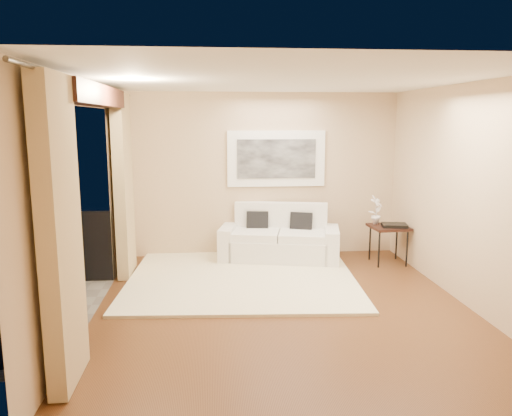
{
  "coord_description": "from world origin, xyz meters",
  "views": [
    {
      "loc": [
        -0.86,
        -5.72,
        2.26
      ],
      "look_at": [
        -0.24,
        1.04,
        1.05
      ],
      "focal_mm": 35.0,
      "sensor_mm": 36.0,
      "label": 1
    }
  ],
  "objects": [
    {
      "name": "floor",
      "position": [
        0.0,
        0.0,
        0.0
      ],
      "size": [
        5.0,
        5.0,
        0.0
      ],
      "primitive_type": "plane",
      "color": "brown",
      "rests_on": "ground"
    },
    {
      "name": "room_shell",
      "position": [
        -2.13,
        0.0,
        2.52
      ],
      "size": [
        5.0,
        6.4,
        5.0
      ],
      "color": "white",
      "rests_on": "ground"
    },
    {
      "name": "balcony",
      "position": [
        -3.31,
        0.0,
        0.18
      ],
      "size": [
        1.81,
        2.6,
        1.17
      ],
      "color": "#605B56",
      "rests_on": "ground"
    },
    {
      "name": "curtains",
      "position": [
        -2.11,
        0.0,
        1.34
      ],
      "size": [
        0.16,
        4.8,
        2.64
      ],
      "color": "tan",
      "rests_on": "ground"
    },
    {
      "name": "artwork",
      "position": [
        0.23,
        2.46,
        1.62
      ],
      "size": [
        1.62,
        0.07,
        0.92
      ],
      "color": "white",
      "rests_on": "room_shell"
    },
    {
      "name": "rug",
      "position": [
        -0.43,
        1.1,
        0.02
      ],
      "size": [
        3.37,
        2.98,
        0.04
      ],
      "primitive_type": "cube",
      "rotation": [
        0.0,
        0.0,
        -0.06
      ],
      "color": "#FAF0C9",
      "rests_on": "floor"
    },
    {
      "name": "sofa",
      "position": [
        0.24,
        2.09,
        0.32
      ],
      "size": [
        2.01,
        1.18,
        0.91
      ],
      "rotation": [
        0.0,
        0.0,
        -0.21
      ],
      "color": "white",
      "rests_on": "floor"
    },
    {
      "name": "side_table",
      "position": [
        1.93,
        1.73,
        0.55
      ],
      "size": [
        0.59,
        0.59,
        0.61
      ],
      "rotation": [
        0.0,
        0.0,
        0.07
      ],
      "color": "black",
      "rests_on": "floor"
    },
    {
      "name": "tray",
      "position": [
        1.99,
        1.66,
        0.63
      ],
      "size": [
        0.43,
        0.35,
        0.05
      ],
      "primitive_type": "cube",
      "rotation": [
        0.0,
        0.0,
        -0.19
      ],
      "color": "black",
      "rests_on": "side_table"
    },
    {
      "name": "orchid",
      "position": [
        1.76,
        1.89,
        0.84
      ],
      "size": [
        0.29,
        0.28,
        0.46
      ],
      "primitive_type": "imported",
      "rotation": [
        0.0,
        0.0,
        0.71
      ],
      "color": "white",
      "rests_on": "side_table"
    },
    {
      "name": "bistro_table",
      "position": [
        -2.82,
        -0.52,
        0.66
      ],
      "size": [
        0.78,
        0.78,
        0.75
      ],
      "rotation": [
        0.0,
        0.0,
        0.27
      ],
      "color": "black",
      "rests_on": "balcony"
    },
    {
      "name": "balcony_chair_far",
      "position": [
        -3.26,
        0.04,
        0.53
      ],
      "size": [
        0.48,
        0.48,
        0.92
      ],
      "rotation": [
        0.0,
        0.0,
        3.37
      ],
      "color": "black",
      "rests_on": "balcony"
    },
    {
      "name": "balcony_chair_near",
      "position": [
        -2.74,
        -0.54,
        0.53
      ],
      "size": [
        0.41,
        0.41,
        0.92
      ],
      "rotation": [
        0.0,
        0.0,
        -0.02
      ],
      "color": "black",
      "rests_on": "balcony"
    },
    {
      "name": "ice_bucket",
      "position": [
        -2.99,
        -0.47,
        0.85
      ],
      "size": [
        0.18,
        0.18,
        0.2
      ],
      "primitive_type": "cylinder",
      "color": "silver",
      "rests_on": "bistro_table"
    },
    {
      "name": "candle",
      "position": [
        -2.76,
        -0.34,
        0.78
      ],
      "size": [
        0.06,
        0.06,
        0.07
      ],
      "primitive_type": "cylinder",
      "color": "red",
      "rests_on": "bistro_table"
    },
    {
      "name": "vase",
      "position": [
        -2.81,
        -0.72,
        0.84
      ],
      "size": [
        0.04,
        0.04,
        0.18
      ],
      "primitive_type": "cylinder",
      "color": "silver",
      "rests_on": "bistro_table"
    },
    {
      "name": "glass_a",
      "position": [
        -2.73,
        -0.57,
        0.81
      ],
      "size": [
        0.06,
        0.06,
        0.12
      ],
      "primitive_type": "cylinder",
      "color": "silver",
      "rests_on": "bistro_table"
    },
    {
      "name": "glass_b",
      "position": [
        -2.66,
        -0.5,
        0.81
      ],
      "size": [
        0.06,
        0.06,
        0.12
      ],
      "primitive_type": "cylinder",
      "color": "silver",
      "rests_on": "bistro_table"
    }
  ]
}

